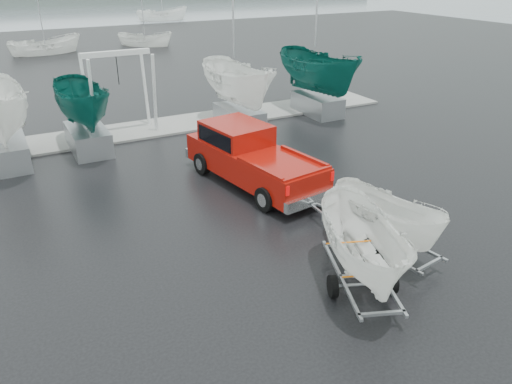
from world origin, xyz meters
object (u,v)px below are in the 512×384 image
at_px(pickup_truck, 248,154).
at_px(trailer_parked, 369,197).
at_px(boat_hoist, 119,81).
at_px(trailer_hitched, 391,181).

relative_size(pickup_truck, trailer_parked, 1.35).
bearing_deg(boat_hoist, trailer_hitched, -75.80).
height_order(pickup_truck, boat_hoist, boat_hoist).
height_order(pickup_truck, trailer_hitched, trailer_hitched).
height_order(trailer_hitched, boat_hoist, trailer_hitched).
relative_size(pickup_truck, trailer_hitched, 1.56).
xyz_separation_m(pickup_truck, trailer_hitched, (1.05, -6.76, 1.26)).
distance_m(pickup_truck, trailer_hitched, 6.96).
height_order(pickup_truck, trailer_parked, trailer_parked).
xyz_separation_m(pickup_truck, boat_hoist, (-2.80, 8.43, 1.52)).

